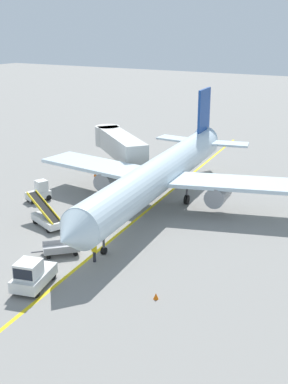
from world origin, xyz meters
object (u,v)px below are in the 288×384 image
at_px(belt_loader_forward_hold, 47,218).
at_px(safety_cone_nose_left, 156,296).
at_px(jet_bridge, 118,143).
at_px(ground_crew_wing_walker, 87,221).
at_px(baggage_tug_near_wing, 39,192).
at_px(ground_crew_marshaller, 94,251).
at_px(baggage_cart_loaded, 61,249).
at_px(safety_cone_nose_right, 95,175).
at_px(pushback_tug, 32,275).
at_px(airliner, 161,173).

relative_size(belt_loader_forward_hold, safety_cone_nose_left, 11.59).
distance_m(jet_bridge, ground_crew_wing_walker, 18.73).
relative_size(baggage_tug_near_wing, ground_crew_marshaller, 1.59).
bearing_deg(ground_crew_wing_walker, jet_bridge, 114.22).
xyz_separation_m(baggage_cart_loaded, ground_crew_marshaller, (3.04, 0.24, 0.44)).
relative_size(belt_loader_forward_hold, safety_cone_nose_right, 11.59).
distance_m(baggage_cart_loaded, ground_crew_wing_walker, 5.08).
bearing_deg(pushback_tug, safety_cone_nose_right, 115.85).
height_order(belt_loader_forward_hold, safety_cone_nose_left, belt_loader_forward_hold).
distance_m(jet_bridge, ground_crew_marshaller, 24.72).
relative_size(baggage_tug_near_wing, baggage_cart_loaded, 0.83).
distance_m(ground_crew_wing_walker, safety_cone_nose_left, 12.93).
distance_m(baggage_tug_near_wing, ground_crew_marshaller, 15.56).
bearing_deg(baggage_cart_loaded, baggage_tug_near_wing, 138.25).
height_order(baggage_tug_near_wing, belt_loader_forward_hold, belt_loader_forward_hold).
height_order(belt_loader_forward_hold, baggage_cart_loaded, belt_loader_forward_hold).
bearing_deg(belt_loader_forward_hold, baggage_cart_loaded, -39.70).
xyz_separation_m(pushback_tug, safety_cone_nose_right, (-11.54, 23.81, -0.77)).
bearing_deg(baggage_tug_near_wing, baggage_cart_loaded, -41.75).
height_order(airliner, baggage_cart_loaded, airliner).
bearing_deg(jet_bridge, ground_crew_marshaller, -61.63).
distance_m(safety_cone_nose_left, safety_cone_nose_right, 28.65).
bearing_deg(safety_cone_nose_right, ground_crew_marshaller, -54.98).
height_order(ground_crew_marshaller, safety_cone_nose_right, ground_crew_marshaller).
relative_size(airliner, ground_crew_wing_walker, 20.79).
relative_size(baggage_cart_loaded, ground_crew_marshaller, 1.91).
distance_m(airliner, ground_crew_marshaller, 13.76).
distance_m(jet_bridge, safety_cone_nose_right, 4.76).
height_order(baggage_cart_loaded, ground_crew_wing_walker, ground_crew_wing_walker).
bearing_deg(baggage_tug_near_wing, safety_cone_nose_right, 89.84).
distance_m(pushback_tug, ground_crew_wing_walker, 10.42).
bearing_deg(belt_loader_forward_hold, pushback_tug, -54.83).
relative_size(pushback_tug, baggage_cart_loaded, 1.22).
bearing_deg(safety_cone_nose_right, airliner, -23.32).
height_order(safety_cone_nose_left, safety_cone_nose_right, same).
distance_m(jet_bridge, pushback_tug, 28.99).
bearing_deg(pushback_tug, jet_bridge, 110.86).
bearing_deg(safety_cone_nose_left, safety_cone_nose_right, 133.19).
height_order(baggage_cart_loaded, ground_crew_marshaller, ground_crew_marshaller).
height_order(baggage_tug_near_wing, safety_cone_nose_left, baggage_tug_near_wing).
bearing_deg(ground_crew_wing_walker, belt_loader_forward_hold, -164.56).
distance_m(baggage_tug_near_wing, belt_loader_forward_hold, 7.15).
height_order(pushback_tug, belt_loader_forward_hold, belt_loader_forward_hold).
bearing_deg(ground_crew_marshaller, ground_crew_wing_walker, 130.81).
height_order(baggage_cart_loaded, safety_cone_nose_left, baggage_cart_loaded).
bearing_deg(safety_cone_nose_left, baggage_cart_loaded, 167.24).
bearing_deg(airliner, baggage_cart_loaded, -97.04).
bearing_deg(ground_crew_marshaller, pushback_tug, -104.57).
distance_m(baggage_cart_loaded, safety_cone_nose_right, 21.15).
height_order(airliner, baggage_tug_near_wing, airliner).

